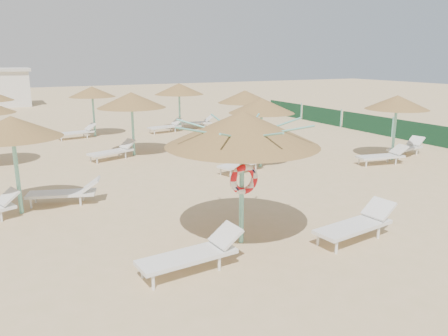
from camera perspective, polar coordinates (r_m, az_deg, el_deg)
name	(u,v)px	position (r m, az deg, el deg)	size (l,w,h in m)	color
ground	(234,240)	(10.34, 1.38, -9.39)	(120.00, 120.00, 0.00)	tan
main_palapa	(242,129)	(9.48, 2.41, 5.12)	(3.39, 3.39, 3.04)	#74CAB6
lounger_main_a	(194,253)	(8.84, -3.96, -11.05)	(2.19, 0.82, 0.78)	white
lounger_main_b	(357,224)	(10.71, 17.04, -6.98)	(2.26, 0.94, 0.80)	white
palapa_field	(145,101)	(19.60, -10.31, 8.62)	(19.36, 14.41, 2.72)	#74CAB6
windbreak_fence	(367,123)	(26.29, 18.14, 5.57)	(0.08, 19.84, 1.10)	#1A502A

